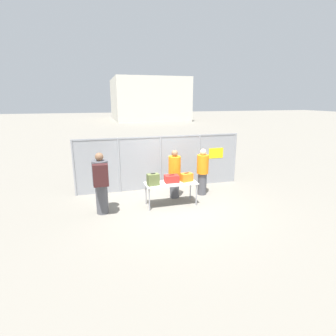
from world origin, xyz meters
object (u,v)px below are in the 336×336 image
suitcase_olive (153,180)px  suitcase_red (172,179)px  inspection_table (171,185)px  traveler_hooded (101,181)px  suitcase_orange (187,177)px  utility_trailer (187,165)px  security_worker_far (203,171)px  security_worker_near (175,173)px

suitcase_olive → suitcase_red: bearing=11.8°
inspection_table → suitcase_red: bearing=58.7°
suitcase_olive → traveler_hooded: bearing=-178.4°
suitcase_orange → traveler_hooded: size_ratio=0.23×
suitcase_olive → suitcase_red: 0.64m
suitcase_olive → utility_trailer: size_ratio=0.11×
utility_trailer → suitcase_olive: bearing=-125.0°
suitcase_orange → utility_trailer: 3.36m
suitcase_olive → suitcase_orange: (1.10, 0.10, -0.05)m
suitcase_orange → inspection_table: bearing=-175.8°
suitcase_olive → suitcase_red: suitcase_olive is taller
inspection_table → suitcase_orange: bearing=4.2°
inspection_table → utility_trailer: inspection_table is taller
security_worker_far → utility_trailer: size_ratio=0.49×
security_worker_near → security_worker_far: security_worker_near is taller
security_worker_far → suitcase_olive: bearing=17.9°
security_worker_near → utility_trailer: bearing=-112.0°
security_worker_near → traveler_hooded: bearing=22.5°
suitcase_red → traveler_hooded: 2.16m
traveler_hooded → security_worker_far: bearing=12.4°
suitcase_olive → suitcase_red: (0.62, 0.13, -0.06)m
traveler_hooded → security_worker_near: traveler_hooded is taller
inspection_table → suitcase_orange: 0.56m
suitcase_orange → security_worker_far: size_ratio=0.25×
inspection_table → suitcase_orange: size_ratio=3.94×
suitcase_red → traveler_hooded: (-2.14, -0.17, 0.15)m
traveler_hooded → security_worker_far: (3.42, 0.73, -0.16)m
traveler_hooded → security_worker_far: 3.51m
inspection_table → suitcase_olive: 0.63m
inspection_table → security_worker_far: size_ratio=1.00×
traveler_hooded → security_worker_near: 2.51m
inspection_table → security_worker_far: security_worker_far is taller
traveler_hooded → utility_trailer: bearing=41.1°
suitcase_red → security_worker_near: bearing=64.1°
suitcase_olive → traveler_hooded: size_ratio=0.21×
inspection_table → security_worker_far: 1.47m
suitcase_orange → traveler_hooded: (-2.63, -0.15, 0.14)m
inspection_table → security_worker_near: security_worker_near is taller
suitcase_orange → utility_trailer: size_ratio=0.12×
suitcase_olive → security_worker_far: size_ratio=0.23×
inspection_table → security_worker_near: (0.30, 0.59, 0.18)m
suitcase_olive → utility_trailer: suitcase_olive is taller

